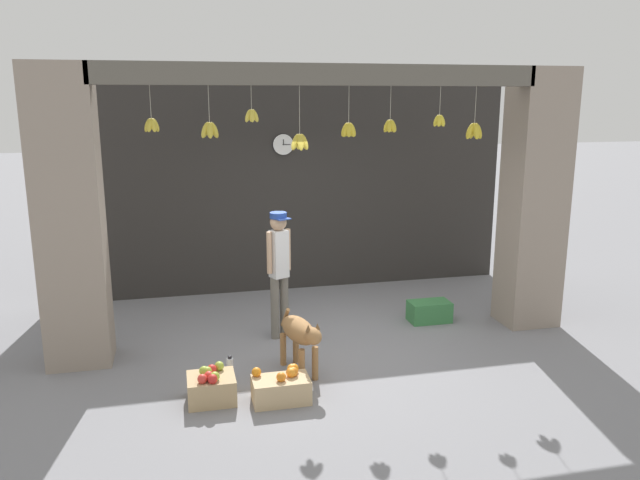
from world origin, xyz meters
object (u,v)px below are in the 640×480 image
at_px(fruit_crate_apples, 211,387).
at_px(produce_box_green, 429,311).
at_px(shopkeeper, 279,265).
at_px(water_bottle, 230,370).
at_px(dog, 300,334).
at_px(wall_clock, 283,144).
at_px(fruit_crate_oranges, 282,388).

height_order(fruit_crate_apples, produce_box_green, fruit_crate_apples).
relative_size(shopkeeper, water_bottle, 5.44).
relative_size(produce_box_green, water_bottle, 1.88).
bearing_deg(dog, produce_box_green, 107.58).
height_order(shopkeeper, produce_box_green, shopkeeper).
bearing_deg(shopkeeper, wall_clock, -126.46).
xyz_separation_m(fruit_crate_apples, wall_clock, (1.37, 3.52, 2.13)).
distance_m(fruit_crate_apples, produce_box_green, 3.45).
xyz_separation_m(fruit_crate_oranges, produce_box_green, (2.35, 1.80, -0.00)).
distance_m(fruit_crate_apples, wall_clock, 4.33).
xyz_separation_m(shopkeeper, produce_box_green, (2.08, 0.10, -0.81)).
bearing_deg(dog, wall_clock, 159.84).
distance_m(dog, produce_box_green, 2.39).
relative_size(dog, shopkeeper, 0.59).
bearing_deg(shopkeeper, produce_box_green, 158.09).
xyz_separation_m(fruit_crate_apples, produce_box_green, (3.03, 1.64, -0.01)).
distance_m(produce_box_green, wall_clock, 3.30).
height_order(dog, produce_box_green, dog).
bearing_deg(produce_box_green, fruit_crate_oranges, -142.50).
bearing_deg(wall_clock, water_bottle, -110.22).
bearing_deg(shopkeeper, fruit_crate_oranges, 56.37).
relative_size(dog, produce_box_green, 1.71).
relative_size(fruit_crate_oranges, produce_box_green, 1.03).
height_order(dog, wall_clock, wall_clock).
distance_m(dog, water_bottle, 0.84).
xyz_separation_m(dog, water_bottle, (-0.77, -0.03, -0.33)).
relative_size(dog, fruit_crate_apples, 2.01).
relative_size(fruit_crate_oranges, wall_clock, 1.74).
relative_size(shopkeeper, fruit_crate_apples, 3.40).
xyz_separation_m(dog, wall_clock, (0.38, 3.09, 1.82)).
distance_m(water_bottle, wall_clock, 3.96).
distance_m(fruit_crate_oranges, fruit_crate_apples, 0.71).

